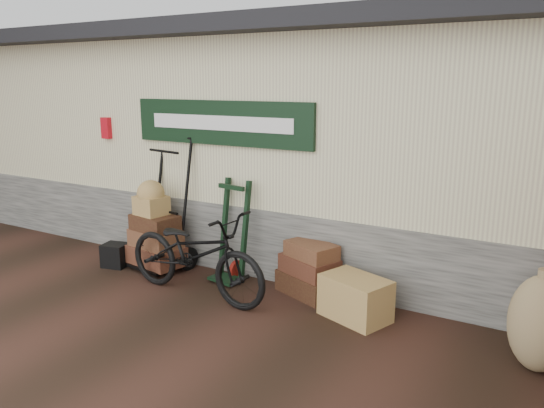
# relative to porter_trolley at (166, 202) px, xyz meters

# --- Properties ---
(ground) EXTENTS (80.00, 80.00, 0.00)m
(ground) POSITION_rel_porter_trolley_xyz_m (1.07, -0.77, -0.90)
(ground) COLOR black
(ground) RESTS_ON ground
(station_building) EXTENTS (14.40, 4.10, 3.20)m
(station_building) POSITION_rel_porter_trolley_xyz_m (1.06, 1.96, 0.72)
(station_building) COLOR #4C4C47
(station_building) RESTS_ON ground
(porter_trolley) EXTENTS (0.99, 0.81, 1.79)m
(porter_trolley) POSITION_rel_porter_trolley_xyz_m (0.00, 0.00, 0.00)
(porter_trolley) COLOR black
(porter_trolley) RESTS_ON ground
(green_barrow) EXTENTS (0.52, 0.46, 1.27)m
(green_barrow) POSITION_rel_porter_trolley_xyz_m (1.04, 0.01, -0.26)
(green_barrow) COLOR black
(green_barrow) RESTS_ON ground
(suitcase_stack) EXTENTS (0.85, 0.70, 0.65)m
(suitcase_stack) POSITION_rel_porter_trolley_xyz_m (2.09, 0.08, -0.57)
(suitcase_stack) COLOR #341710
(suitcase_stack) RESTS_ON ground
(wicker_hamper) EXTENTS (0.81, 0.66, 0.45)m
(wicker_hamper) POSITION_rel_porter_trolley_xyz_m (2.80, -0.27, -0.67)
(wicker_hamper) COLOR olive
(wicker_hamper) RESTS_ON ground
(black_trunk) EXTENTS (0.37, 0.33, 0.32)m
(black_trunk) POSITION_rel_porter_trolley_xyz_m (-0.61, -0.38, -0.74)
(black_trunk) COLOR black
(black_trunk) RESTS_ON ground
(bicycle) EXTENTS (0.83, 2.04, 1.16)m
(bicycle) POSITION_rel_porter_trolley_xyz_m (0.97, -0.64, -0.32)
(bicycle) COLOR black
(bicycle) RESTS_ON ground
(burlap_sack_left) EXTENTS (0.66, 0.61, 0.87)m
(burlap_sack_left) POSITION_rel_porter_trolley_xyz_m (4.55, -0.46, -0.46)
(burlap_sack_left) COLOR olive
(burlap_sack_left) RESTS_ON ground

